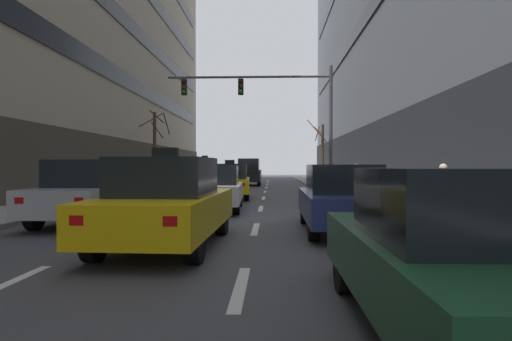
{
  "coord_description": "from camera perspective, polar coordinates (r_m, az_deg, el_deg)",
  "views": [
    {
      "loc": [
        1.97,
        -13.39,
        1.58
      ],
      "look_at": [
        0.52,
        24.89,
        1.15
      ],
      "focal_mm": 29.24,
      "sensor_mm": 36.0,
      "label": 1
    }
  ],
  "objects": [
    {
      "name": "car_parked_1",
      "position": [
        10.21,
        11.59,
        -3.8
      ],
      "size": [
        1.83,
        4.31,
        1.61
      ],
      "color": "black",
      "rests_on": "ground"
    },
    {
      "name": "lane_stripe_l1_s4",
      "position": [
        15.87,
        -10.75,
        -5.08
      ],
      "size": [
        0.16,
        2.0,
        0.01
      ],
      "primitive_type": "cube",
      "color": "silver",
      "rests_on": "ground"
    },
    {
      "name": "taxi_driving_1",
      "position": [
        8.33,
        -12.0,
        -4.35
      ],
      "size": [
        2.07,
        4.69,
        1.93
      ],
      "color": "black",
      "rests_on": "ground"
    },
    {
      "name": "lane_stripe_l2_s10",
      "position": [
        45.42,
        1.66,
        -1.35
      ],
      "size": [
        0.16,
        2.0,
        0.01
      ],
      "primitive_type": "cube",
      "color": "silver",
      "rests_on": "ground"
    },
    {
      "name": "lane_stripe_l1_s8",
      "position": [
        35.6,
        -3.52,
        -1.9
      ],
      "size": [
        0.16,
        2.0,
        0.01
      ],
      "primitive_type": "cube",
      "color": "silver",
      "rests_on": "ground"
    },
    {
      "name": "lane_stripe_l2_s5",
      "position": [
        20.45,
        1.03,
        -3.78
      ],
      "size": [
        0.16,
        2.0,
        0.01
      ],
      "primitive_type": "cube",
      "color": "silver",
      "rests_on": "ground"
    },
    {
      "name": "lane_stripe_l2_s9",
      "position": [
        40.42,
        1.6,
        -1.6
      ],
      "size": [
        0.16,
        2.0,
        0.01
      ],
      "primitive_type": "cube",
      "color": "silver",
      "rests_on": "ground"
    },
    {
      "name": "taxi_driving_2",
      "position": [
        32.79,
        -7.0,
        -0.21
      ],
      "size": [
        2.0,
        4.58,
        2.38
      ],
      "color": "black",
      "rests_on": "ground"
    },
    {
      "name": "lane_stripe_l2_s4",
      "position": [
        15.47,
        0.65,
        -5.21
      ],
      "size": [
        0.16,
        2.0,
        0.01
      ],
      "primitive_type": "cube",
      "color": "silver",
      "rests_on": "ground"
    },
    {
      "name": "street_tree_2",
      "position": [
        28.99,
        -13.63,
        3.22
      ],
      "size": [
        2.08,
        2.03,
        5.2
      ],
      "color": "#4C3823",
      "rests_on": "sidewalk_left"
    },
    {
      "name": "lane_stripe_l2_s6",
      "position": [
        25.44,
        1.25,
        -2.92
      ],
      "size": [
        0.16,
        2.0,
        0.01
      ],
      "primitive_type": "cube",
      "color": "silver",
      "rests_on": "ground"
    },
    {
      "name": "lane_stripe_l1_s7",
      "position": [
        30.63,
        -4.45,
        -2.31
      ],
      "size": [
        0.16,
        2.0,
        0.01
      ],
      "primitive_type": "cube",
      "color": "silver",
      "rests_on": "ground"
    },
    {
      "name": "lane_stripe_l2_s7",
      "position": [
        30.43,
        1.41,
        -2.33
      ],
      "size": [
        0.16,
        2.0,
        0.01
      ],
      "primitive_type": "cube",
      "color": "silver",
      "rests_on": "ground"
    },
    {
      "name": "lane_stripe_l2_s2",
      "position": [
        5.63,
        -2.16,
        -15.63
      ],
      "size": [
        0.16,
        2.0,
        0.01
      ],
      "primitive_type": "cube",
      "color": "silver",
      "rests_on": "ground"
    },
    {
      "name": "car_driving_0",
      "position": [
        12.43,
        -21.55,
        -2.74
      ],
      "size": [
        1.98,
        4.66,
        1.74
      ],
      "color": "black",
      "rests_on": "ground"
    },
    {
      "name": "lane_stripe_l2_s3",
      "position": [
        10.51,
        -0.08,
        -7.98
      ],
      "size": [
        0.16,
        2.0,
        0.01
      ],
      "primitive_type": "cube",
      "color": "silver",
      "rests_on": "ground"
    },
    {
      "name": "traffic_signal_0",
      "position": [
        22.37,
        2.59,
        9.15
      ],
      "size": [
        8.76,
        0.35,
        6.73
      ],
      "color": "#4C4C51",
      "rests_on": "sidewalk_right"
    },
    {
      "name": "car_driving_5",
      "position": [
        33.73,
        -0.94,
        -0.22
      ],
      "size": [
        1.88,
        4.47,
        2.16
      ],
      "color": "black",
      "rests_on": "ground"
    },
    {
      "name": "ground_plane",
      "position": [
        13.62,
        -6.19,
        -6.03
      ],
      "size": [
        120.0,
        120.0,
        0.0
      ],
      "primitive_type": "plane",
      "color": "#424247"
    },
    {
      "name": "sidewalk_left",
      "position": [
        15.78,
        -29.36,
        -4.94
      ],
      "size": [
        3.13,
        80.0,
        0.14
      ],
      "primitive_type": "cube",
      "color": "gray",
      "rests_on": "ground"
    },
    {
      "name": "lane_stripe_l1_s5",
      "position": [
        20.75,
        -7.65,
        -3.72
      ],
      "size": [
        0.16,
        2.0,
        0.01
      ],
      "primitive_type": "cube",
      "color": "silver",
      "rests_on": "ground"
    },
    {
      "name": "lane_stripe_l1_s3",
      "position": [
        11.08,
        -16.59,
        -7.56
      ],
      "size": [
        0.16,
        2.0,
        0.01
      ],
      "primitive_type": "cube",
      "color": "silver",
      "rests_on": "ground"
    },
    {
      "name": "lane_stripe_l1_s2",
      "position": [
        6.63,
        -31.02,
        -13.2
      ],
      "size": [
        0.16,
        2.0,
        0.01
      ],
      "primitive_type": "cube",
      "color": "silver",
      "rests_on": "ground"
    },
    {
      "name": "car_parked_0",
      "position": [
        4.31,
        25.31,
        -10.29
      ],
      "size": [
        1.74,
        4.16,
        1.56
      ],
      "color": "black",
      "rests_on": "ground"
    },
    {
      "name": "car_driving_4",
      "position": [
        14.78,
        -5.51,
        -2.44
      ],
      "size": [
        1.97,
        4.34,
        1.6
      ],
      "color": "black",
      "rests_on": "ground"
    },
    {
      "name": "lane_stripe_l1_s10",
      "position": [
        45.55,
        -2.27,
        -1.35
      ],
      "size": [
        0.16,
        2.0,
        0.01
      ],
      "primitive_type": "cube",
      "color": "silver",
      "rests_on": "ground"
    },
    {
      "name": "lane_stripe_l1_s6",
      "position": [
        25.68,
        -5.75,
        -2.88
      ],
      "size": [
        0.16,
        2.0,
        0.01
      ],
      "primitive_type": "cube",
      "color": "silver",
      "rests_on": "ground"
    },
    {
      "name": "lane_stripe_l2_s8",
      "position": [
        35.42,
        1.51,
        -1.91
      ],
      "size": [
        0.16,
        2.0,
        0.01
      ],
      "primitive_type": "cube",
      "color": "silver",
      "rests_on": "ground"
    },
    {
      "name": "sidewalk_right",
      "position": [
        14.14,
        19.89,
        -5.53
      ],
      "size": [
        3.13,
        80.0,
        0.14
      ],
      "primitive_type": "cube",
      "color": "gray",
      "rests_on": "ground"
    },
    {
      "name": "pedestrian_1",
      "position": [
        11.3,
        24.23,
        -2.39
      ],
      "size": [
        0.27,
        0.52,
        1.5
      ],
      "color": "black",
      "rests_on": "sidewalk_right"
    },
    {
      "name": "street_tree_1",
      "position": [
        32.9,
        9.02,
        2.56
      ],
      "size": [
        1.48,
        1.81,
        5.08
      ],
      "color": "#4C3823",
      "rests_on": "sidewalk_right"
    },
    {
      "name": "taxi_driving_3",
      "position": [
        20.15,
        -3.58,
        -1.5
      ],
      "size": [
        2.09,
        4.57,
        1.86
      ],
      "color": "black",
      "rests_on": "ground"
    },
    {
      "name": "pedestrian_0",
      "position": [
        24.94,
        13.51,
        -0.61
      ],
      "size": [
        0.28,
        0.52,
        1.58
      ],
      "color": "black",
      "rests_on": "sidewalk_right"
    },
    {
      "name": "lane_stripe_l1_s9",
      "position": [
        40.57,
        -2.82,
        -1.59
      ],
      "size": [
        0.16,
        2.0,
        0.01
      ],
      "primitive_type": "cube",
      "color": "silver",
      "rests_on": "ground"
    }
  ]
}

